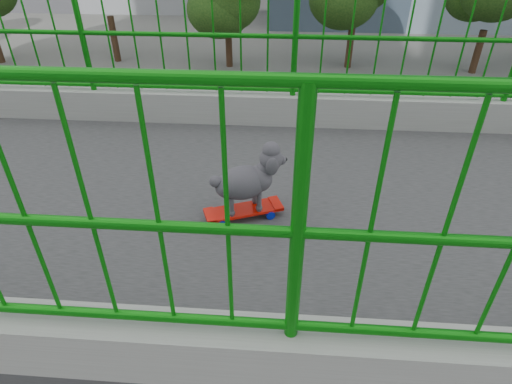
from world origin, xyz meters
The scene contains 11 objects.
road centered at (-13.00, 0.00, 0.01)m, with size 18.00×90.00×0.02m, color black.
footbridge centered at (0.00, 0.00, 5.22)m, with size 3.00×24.00×7.00m.
railing centered at (0.00, 0.00, 7.21)m, with size 3.00×24.00×1.42m.
skateboard centered at (0.21, -0.32, 7.05)m, with size 0.34×0.56×0.07m.
poodle centered at (0.20, -0.30, 7.31)m, with size 0.33×0.50×0.44m.
car_0 centered at (-6.00, -0.29, 0.76)m, with size 1.80×4.48×1.53m, color silver.
car_1 centered at (-9.20, 1.63, 0.72)m, with size 1.53×4.39×1.45m, color black.
car_2 centered at (-12.40, -6.85, 0.70)m, with size 2.33×5.06×1.40m, color red.
car_3 centered at (-15.60, -4.40, 0.74)m, with size 2.09×5.13×1.49m, color red.
car_4 centered at (-18.80, 4.51, 0.70)m, with size 1.66×4.12×1.40m, color silver.
car_6 centered at (-9.20, -0.67, 0.68)m, with size 2.25×4.87×1.35m, color red.
Camera 1 is at (2.56, -0.06, 8.80)m, focal length 29.46 mm.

